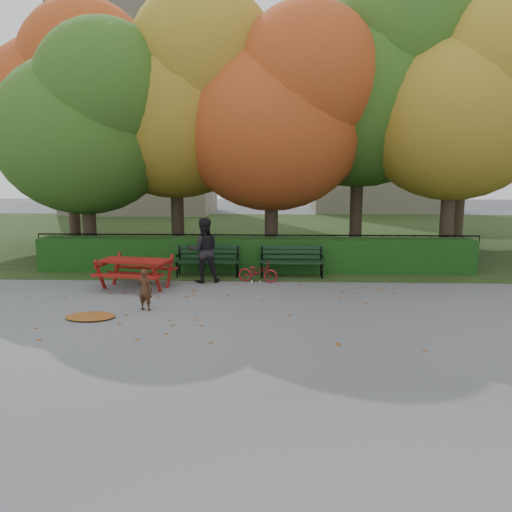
{
  "coord_description": "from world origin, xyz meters",
  "views": [
    {
      "loc": [
        0.61,
        -10.36,
        2.98
      ],
      "look_at": [
        0.17,
        1.31,
        1.0
      ],
      "focal_mm": 35.0,
      "sensor_mm": 36.0,
      "label": 1
    }
  ],
  "objects_px": {
    "tree_g": "(476,109)",
    "bench_right": "(292,259)",
    "tree_d": "(373,81)",
    "tree_f": "(74,100)",
    "tree_e": "(468,102)",
    "tree_b": "(184,98)",
    "tree_c": "(282,113)",
    "child": "(145,289)",
    "bicycle": "(258,272)",
    "adult": "(204,250)",
    "bench_left": "(208,258)",
    "picnic_table": "(135,266)",
    "tree_a": "(91,122)"
  },
  "relations": [
    {
      "from": "tree_f",
      "to": "bench_right",
      "type": "height_order",
      "value": "tree_f"
    },
    {
      "from": "tree_g",
      "to": "bench_right",
      "type": "distance_m",
      "value": 10.61
    },
    {
      "from": "tree_e",
      "to": "picnic_table",
      "type": "relative_size",
      "value": 4.13
    },
    {
      "from": "tree_e",
      "to": "adult",
      "type": "bearing_deg",
      "value": -159.87
    },
    {
      "from": "tree_e",
      "to": "child",
      "type": "relative_size",
      "value": 8.92
    },
    {
      "from": "tree_b",
      "to": "tree_g",
      "type": "distance_m",
      "value": 11.19
    },
    {
      "from": "bicycle",
      "to": "tree_e",
      "type": "bearing_deg",
      "value": -55.54
    },
    {
      "from": "tree_a",
      "to": "tree_g",
      "type": "xyz_separation_m",
      "value": [
        13.52,
        4.18,
        0.85
      ]
    },
    {
      "from": "tree_c",
      "to": "tree_d",
      "type": "distance_m",
      "value": 3.5
    },
    {
      "from": "tree_d",
      "to": "tree_f",
      "type": "bearing_deg",
      "value": 169.67
    },
    {
      "from": "picnic_table",
      "to": "child",
      "type": "bearing_deg",
      "value": -59.37
    },
    {
      "from": "tree_e",
      "to": "tree_f",
      "type": "distance_m",
      "value": 14.1
    },
    {
      "from": "tree_f",
      "to": "child",
      "type": "xyz_separation_m",
      "value": [
        4.94,
        -9.16,
        -5.23
      ]
    },
    {
      "from": "child",
      "to": "tree_b",
      "type": "bearing_deg",
      "value": -72.38
    },
    {
      "from": "tree_f",
      "to": "bicycle",
      "type": "bearing_deg",
      "value": -40.68
    },
    {
      "from": "tree_b",
      "to": "child",
      "type": "distance_m",
      "value": 8.31
    },
    {
      "from": "picnic_table",
      "to": "child",
      "type": "relative_size",
      "value": 2.16
    },
    {
      "from": "tree_b",
      "to": "tree_f",
      "type": "bearing_deg",
      "value": 152.01
    },
    {
      "from": "child",
      "to": "bicycle",
      "type": "height_order",
      "value": "child"
    },
    {
      "from": "tree_c",
      "to": "adult",
      "type": "height_order",
      "value": "tree_c"
    },
    {
      "from": "tree_g",
      "to": "picnic_table",
      "type": "distance_m",
      "value": 14.46
    },
    {
      "from": "tree_f",
      "to": "bench_right",
      "type": "bearing_deg",
      "value": -33.92
    },
    {
      "from": "tree_a",
      "to": "adult",
      "type": "bearing_deg",
      "value": -34.59
    },
    {
      "from": "adult",
      "to": "tree_g",
      "type": "bearing_deg",
      "value": -158.8
    },
    {
      "from": "tree_f",
      "to": "child",
      "type": "distance_m",
      "value": 11.65
    },
    {
      "from": "child",
      "to": "bench_left",
      "type": "bearing_deg",
      "value": -88.36
    },
    {
      "from": "tree_f",
      "to": "tree_g",
      "type": "xyz_separation_m",
      "value": [
        15.47,
        0.52,
        -0.32
      ]
    },
    {
      "from": "tree_g",
      "to": "bench_left",
      "type": "xyz_separation_m",
      "value": [
        -9.63,
        -6.06,
        -4.85
      ]
    },
    {
      "from": "tree_f",
      "to": "tree_g",
      "type": "distance_m",
      "value": 15.48
    },
    {
      "from": "picnic_table",
      "to": "tree_g",
      "type": "bearing_deg",
      "value": 43.98
    },
    {
      "from": "tree_a",
      "to": "tree_b",
      "type": "distance_m",
      "value": 3.11
    },
    {
      "from": "tree_b",
      "to": "tree_d",
      "type": "xyz_separation_m",
      "value": [
        6.32,
        0.48,
        0.58
      ]
    },
    {
      "from": "tree_f",
      "to": "tree_d",
      "type": "bearing_deg",
      "value": -10.33
    },
    {
      "from": "bench_right",
      "to": "bicycle",
      "type": "xyz_separation_m",
      "value": [
        -0.94,
        -0.73,
        -0.24
      ]
    },
    {
      "from": "tree_b",
      "to": "tree_c",
      "type": "relative_size",
      "value": 1.1
    },
    {
      "from": "tree_c",
      "to": "tree_f",
      "type": "relative_size",
      "value": 0.87
    },
    {
      "from": "tree_g",
      "to": "bicycle",
      "type": "relative_size",
      "value": 7.95
    },
    {
      "from": "tree_d",
      "to": "child",
      "type": "xyz_separation_m",
      "value": [
        -6.07,
        -7.15,
        -5.52
      ]
    },
    {
      "from": "child",
      "to": "picnic_table",
      "type": "bearing_deg",
      "value": -53.78
    },
    {
      "from": "bench_right",
      "to": "picnic_table",
      "type": "distance_m",
      "value": 4.36
    },
    {
      "from": "tree_b",
      "to": "tree_c",
      "type": "xyz_separation_m",
      "value": [
        3.28,
        -0.78,
        -0.58
      ]
    },
    {
      "from": "tree_f",
      "to": "picnic_table",
      "type": "distance_m",
      "value": 9.71
    },
    {
      "from": "adult",
      "to": "picnic_table",
      "type": "bearing_deg",
      "value": 11.13
    },
    {
      "from": "tree_a",
      "to": "tree_d",
      "type": "height_order",
      "value": "tree_d"
    },
    {
      "from": "tree_e",
      "to": "bench_right",
      "type": "relative_size",
      "value": 4.53
    },
    {
      "from": "tree_a",
      "to": "tree_b",
      "type": "bearing_deg",
      "value": 23.05
    },
    {
      "from": "tree_g",
      "to": "picnic_table",
      "type": "height_order",
      "value": "tree_g"
    },
    {
      "from": "tree_d",
      "to": "tree_f",
      "type": "height_order",
      "value": "tree_d"
    },
    {
      "from": "tree_b",
      "to": "tree_d",
      "type": "height_order",
      "value": "tree_d"
    },
    {
      "from": "picnic_table",
      "to": "tree_e",
      "type": "bearing_deg",
      "value": 30.96
    }
  ]
}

